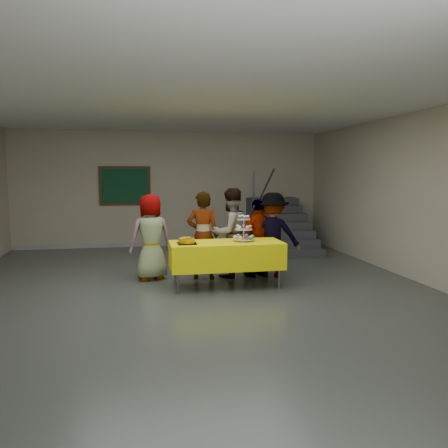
# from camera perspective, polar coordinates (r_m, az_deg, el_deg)

# --- Properties ---
(room_shell) EXTENTS (10.00, 10.04, 3.02)m
(room_shell) POSITION_cam_1_polar(r_m,az_deg,el_deg) (6.67, -4.04, 8.49)
(room_shell) COLOR #4C514C
(room_shell) RESTS_ON ground
(bake_table) EXTENTS (1.88, 0.78, 0.77)m
(bake_table) POSITION_cam_1_polar(r_m,az_deg,el_deg) (7.35, 0.30, -4.00)
(bake_table) COLOR #595960
(bake_table) RESTS_ON ground
(cupcake_stand) EXTENTS (0.38, 0.38, 0.44)m
(cupcake_stand) POSITION_cam_1_polar(r_m,az_deg,el_deg) (7.40, 2.58, -0.88)
(cupcake_stand) COLOR silver
(cupcake_stand) RESTS_ON bake_table
(bear_cake) EXTENTS (0.32, 0.36, 0.12)m
(bear_cake) POSITION_cam_1_polar(r_m,az_deg,el_deg) (7.13, -4.87, -2.13)
(bear_cake) COLOR black
(bear_cake) RESTS_ON bake_table
(schoolchild_a) EXTENTS (0.87, 0.70, 1.55)m
(schoolchild_a) POSITION_cam_1_polar(r_m,az_deg,el_deg) (7.97, -9.53, -1.67)
(schoolchild_a) COLOR slate
(schoolchild_a) RESTS_ON ground
(schoolchild_b) EXTENTS (0.66, 0.51, 1.59)m
(schoolchild_b) POSITION_cam_1_polar(r_m,az_deg,el_deg) (7.90, -2.77, -1.50)
(schoolchild_b) COLOR slate
(schoolchild_b) RESTS_ON ground
(schoolchild_c) EXTENTS (0.97, 0.87, 1.64)m
(schoolchild_c) POSITION_cam_1_polar(r_m,az_deg,el_deg) (8.04, 0.86, -1.17)
(schoolchild_c) COLOR slate
(schoolchild_c) RESTS_ON ground
(schoolchild_d) EXTENTS (0.91, 0.58, 1.45)m
(schoolchild_d) POSITION_cam_1_polar(r_m,az_deg,el_deg) (8.08, 4.53, -1.86)
(schoolchild_d) COLOR slate
(schoolchild_d) RESTS_ON ground
(schoolchild_e) EXTENTS (1.13, 0.83, 1.56)m
(schoolchild_e) POSITION_cam_1_polar(r_m,az_deg,el_deg) (8.11, 6.36, -1.43)
(schoolchild_e) COLOR slate
(schoolchild_e) RESTS_ON ground
(staircase) EXTENTS (1.30, 2.40, 2.04)m
(staircase) POSITION_cam_1_polar(r_m,az_deg,el_deg) (11.37, 7.11, -0.64)
(staircase) COLOR #424447
(staircase) RESTS_ON ground
(noticeboard) EXTENTS (1.30, 0.05, 1.00)m
(noticeboard) POSITION_cam_1_polar(r_m,az_deg,el_deg) (11.57, -12.81, 4.90)
(noticeboard) COLOR #472B16
(noticeboard) RESTS_ON ground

